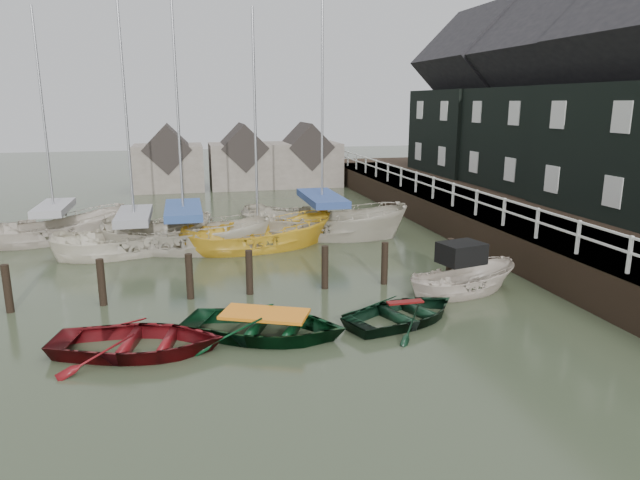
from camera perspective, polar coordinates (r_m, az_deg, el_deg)
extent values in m
plane|color=#313A24|center=(15.31, -1.20, -8.64)|extent=(120.00, 120.00, 0.00)
cube|color=black|center=(27.27, 14.06, 3.94)|extent=(3.00, 32.00, 0.20)
cube|color=silver|center=(26.47, 11.29, 6.10)|extent=(0.06, 32.00, 0.06)
cube|color=silver|center=(26.52, 11.25, 5.25)|extent=(0.06, 32.00, 0.06)
cube|color=black|center=(30.42, 23.16, 1.54)|extent=(14.00, 38.00, 1.50)
cube|color=black|center=(31.54, 21.69, 9.42)|extent=(6.00, 7.00, 5.00)
cube|color=black|center=(31.58, 22.40, 17.11)|extent=(6.11, 7.14, 6.11)
cube|color=black|center=(37.49, 15.54, 10.41)|extent=(6.40, 7.00, 5.00)
cube|color=black|center=(37.52, 15.97, 16.89)|extent=(6.52, 7.14, 6.52)
cylinder|color=black|center=(18.37, -28.71, -4.88)|extent=(0.22, 0.22, 1.80)
cylinder|color=black|center=(17.85, -20.95, -4.58)|extent=(0.22, 0.22, 1.80)
cylinder|color=black|center=(17.67, -12.88, -4.19)|extent=(0.22, 0.22, 1.80)
cylinder|color=black|center=(17.76, -7.06, -3.85)|extent=(0.22, 0.22, 1.80)
cylinder|color=black|center=(18.15, 0.49, -3.35)|extent=(0.22, 0.22, 1.80)
cylinder|color=black|center=(18.71, 6.46, -2.91)|extent=(0.22, 0.22, 1.80)
cylinder|color=black|center=(19.59, 12.81, -2.41)|extent=(0.22, 0.22, 1.80)
cube|color=#665B51|center=(40.10, -14.89, 7.04)|extent=(4.50, 4.00, 3.00)
cube|color=#282321|center=(39.98, -15.00, 8.89)|extent=(3.18, 4.08, 3.18)
cube|color=#665B51|center=(40.28, -7.71, 7.40)|extent=(4.50, 4.00, 3.00)
cube|color=#282321|center=(40.16, -7.77, 9.24)|extent=(3.18, 4.08, 3.18)
cube|color=#665B51|center=(40.97, -1.39, 7.62)|extent=(4.50, 4.00, 3.00)
cube|color=#282321|center=(40.85, -1.40, 9.43)|extent=(3.18, 4.08, 3.18)
imported|color=#5A0C10|center=(14.50, -17.63, -10.65)|extent=(4.58, 3.69, 0.84)
imported|color=black|center=(14.76, -5.49, -9.58)|extent=(5.01, 4.42, 0.86)
imported|color=black|center=(15.84, 8.44, -8.02)|extent=(4.30, 3.72, 0.75)
imported|color=beige|center=(18.39, 14.02, -5.18)|extent=(4.09, 2.27, 1.49)
cube|color=black|center=(18.21, 13.96, -1.27)|extent=(1.49, 1.26, 0.65)
imported|color=beige|center=(23.81, -17.85, -1.13)|extent=(6.71, 4.18, 2.43)
cylinder|color=#B2B2B7|center=(23.09, -18.96, 13.40)|extent=(0.10, 0.10, 9.31)
cube|color=gray|center=(23.50, -18.11, 2.30)|extent=(3.68, 2.26, 0.30)
imported|color=beige|center=(23.66, -13.29, -0.93)|extent=(7.54, 4.89, 2.73)
cylinder|color=#B2B2B7|center=(22.94, -14.16, 14.14)|extent=(0.10, 0.10, 9.33)
cube|color=navy|center=(23.31, -13.51, 2.93)|extent=(4.13, 2.64, 0.30)
imported|color=gold|center=(23.42, -6.18, -0.79)|extent=(6.66, 3.37, 2.46)
cylinder|color=#B2B2B7|center=(22.69, -6.52, 12.29)|extent=(0.10, 0.10, 7.90)
imported|color=#BEB5A2|center=(25.39, 0.20, 0.43)|extent=(7.93, 5.43, 2.87)
cylinder|color=#B2B2B7|center=(24.73, 0.22, 15.70)|extent=(0.10, 0.10, 10.23)
cube|color=navy|center=(25.05, 0.21, 4.21)|extent=(4.34, 2.94, 0.30)
imported|color=beige|center=(27.05, -24.78, -0.02)|extent=(6.55, 4.52, 2.37)
cylinder|color=#B2B2B7|center=(26.42, -25.96, 11.44)|extent=(0.10, 0.10, 8.20)
cube|color=gray|center=(26.78, -25.08, 2.94)|extent=(3.58, 2.45, 0.30)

